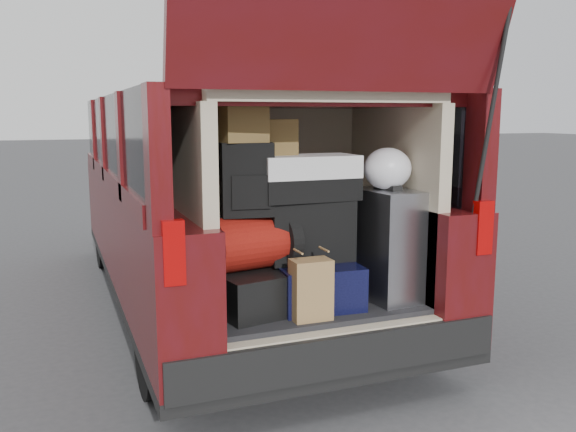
# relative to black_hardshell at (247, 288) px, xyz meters

# --- Properties ---
(ground) EXTENTS (80.00, 80.00, 0.00)m
(ground) POSITION_rel_black_hardshell_xyz_m (0.36, -0.16, -0.67)
(ground) COLOR #37373A
(ground) RESTS_ON ground
(minivan) EXTENTS (1.90, 5.35, 2.77)m
(minivan) POSITION_rel_black_hardshell_xyz_m (0.36, 1.69, 0.24)
(minivan) COLOR black
(minivan) RESTS_ON ground
(load_floor) EXTENTS (1.24, 1.05, 0.55)m
(load_floor) POSITION_rel_black_hardshell_xyz_m (0.36, 0.11, -0.39)
(load_floor) COLOR black
(load_floor) RESTS_ON ground
(black_hardshell) EXTENTS (0.53, 0.65, 0.23)m
(black_hardshell) POSITION_rel_black_hardshell_xyz_m (0.00, 0.00, 0.00)
(black_hardshell) COLOR black
(black_hardshell) RESTS_ON load_floor
(navy_hardshell) EXTENTS (0.50, 0.60, 0.25)m
(navy_hardshell) POSITION_rel_black_hardshell_xyz_m (0.39, -0.03, 0.01)
(navy_hardshell) COLOR black
(navy_hardshell) RESTS_ON load_floor
(silver_roller) EXTENTS (0.31, 0.46, 0.66)m
(silver_roller) POSITION_rel_black_hardshell_xyz_m (0.83, -0.12, 0.21)
(silver_roller) COLOR silver
(silver_roller) RESTS_ON load_floor
(kraft_bag) EXTENTS (0.21, 0.14, 0.33)m
(kraft_bag) POSITION_rel_black_hardshell_xyz_m (0.26, -0.31, 0.05)
(kraft_bag) COLOR #9A7645
(kraft_bag) RESTS_ON load_floor
(red_duffel) EXTENTS (0.51, 0.38, 0.30)m
(red_duffel) POSITION_rel_black_hardshell_xyz_m (0.02, -0.02, 0.27)
(red_duffel) COLOR maroon
(red_duffel) RESTS_ON black_hardshell
(black_soft_case) EXTENTS (0.51, 0.32, 0.36)m
(black_soft_case) POSITION_rel_black_hardshell_xyz_m (0.38, 0.01, 0.31)
(black_soft_case) COLOR black
(black_soft_case) RESTS_ON navy_hardshell
(backpack) EXTENTS (0.30, 0.21, 0.40)m
(backpack) POSITION_rel_black_hardshell_xyz_m (-0.01, -0.03, 0.62)
(backpack) COLOR black
(backpack) RESTS_ON red_duffel
(twotone_duffel) EXTENTS (0.57, 0.30, 0.26)m
(twotone_duffel) POSITION_rel_black_hardshell_xyz_m (0.36, -0.00, 0.62)
(twotone_duffel) COLOR white
(twotone_duffel) RESTS_ON black_soft_case
(grocery_sack_lower) EXTENTS (0.25, 0.21, 0.22)m
(grocery_sack_lower) POSITION_rel_black_hardshell_xyz_m (-0.02, -0.01, 0.93)
(grocery_sack_lower) COLOR brown
(grocery_sack_lower) RESTS_ON backpack
(grocery_sack_upper) EXTENTS (0.21, 0.17, 0.20)m
(grocery_sack_upper) POSITION_rel_black_hardshell_xyz_m (0.21, 0.09, 0.85)
(grocery_sack_upper) COLOR brown
(grocery_sack_upper) RESTS_ON twotone_duffel
(plastic_bag_right) EXTENTS (0.33, 0.32, 0.24)m
(plastic_bag_right) POSITION_rel_black_hardshell_xyz_m (0.83, -0.11, 0.66)
(plastic_bag_right) COLOR white
(plastic_bag_right) RESTS_ON silver_roller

